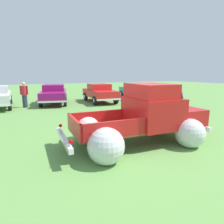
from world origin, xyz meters
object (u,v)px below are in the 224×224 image
object	(u,v)px
show_car_2	(100,92)
show_car_3	(135,90)
vintage_pickup_truck	(145,120)
show_car_1	(54,93)
spectator_0	(24,93)
lane_cone_0	(151,114)

from	to	relation	value
show_car_2	show_car_3	distance (m)	3.60
vintage_pickup_truck	show_car_2	size ratio (longest dim) A/B	1.10
vintage_pickup_truck	show_car_1	distance (m)	10.05
show_car_3	spectator_0	distance (m)	9.09
show_car_2	show_car_3	size ratio (longest dim) A/B	0.95
show_car_1	vintage_pickup_truck	bearing A→B (deg)	19.94
vintage_pickup_truck	show_car_1	bearing A→B (deg)	99.40
show_car_1	show_car_3	bearing A→B (deg)	100.60
lane_cone_0	spectator_0	bearing A→B (deg)	127.10
show_car_2	spectator_0	world-z (taller)	spectator_0
show_car_2	show_car_1	bearing A→B (deg)	-98.47
show_car_1	lane_cone_0	world-z (taller)	show_car_1
show_car_1	spectator_0	bearing A→B (deg)	-52.22
show_car_1	show_car_2	bearing A→B (deg)	90.95
show_car_1	spectator_0	xyz separation A→B (m)	(-2.09, -0.92, 0.19)
show_car_2	spectator_0	distance (m)	5.49
show_car_3	lane_cone_0	xyz separation A→B (m)	(-3.93, -7.29, -0.47)
show_car_3	lane_cone_0	world-z (taller)	show_car_3
spectator_0	lane_cone_0	xyz separation A→B (m)	(5.14, -6.80, -0.66)
show_car_2	spectator_0	bearing A→B (deg)	-84.03
show_car_2	spectator_0	size ratio (longest dim) A/B	2.54
lane_cone_0	show_car_3	bearing A→B (deg)	61.69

